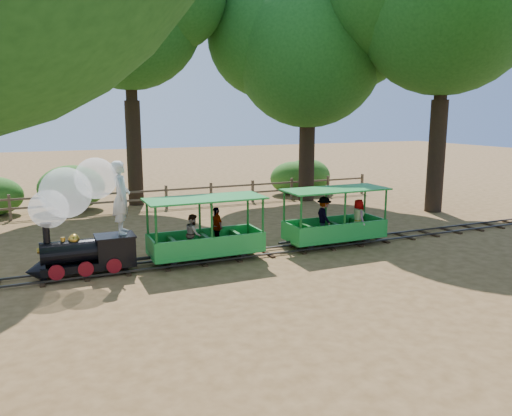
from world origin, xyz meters
name	(u,v)px	position (x,y,z in m)	size (l,w,h in m)	color
ground	(266,254)	(0.00, 0.00, 0.00)	(90.00, 90.00, 0.00)	#9E7044
track	(266,251)	(0.00, 0.00, 0.07)	(22.00, 1.00, 0.10)	#3F3D3A
locomotive	(79,209)	(-5.03, 0.08, 1.71)	(2.64, 1.23, 3.00)	black
carriage_front	(205,236)	(-1.84, 0.00, 0.72)	(3.22, 1.31, 1.67)	green
carriage_rear	(335,222)	(2.29, -0.03, 0.76)	(3.22, 1.31, 1.67)	green
oak_nc	(126,6)	(-2.03, 9.58, 8.38)	(7.80, 6.86, 11.19)	#2D2116
oak_ne	(307,44)	(5.47, 7.59, 7.04)	(8.38, 7.38, 10.05)	#2D2116
fence	(189,194)	(0.00, 8.00, 0.58)	(18.10, 0.10, 1.00)	brown
shrub_mid_w	(72,188)	(-4.68, 9.30, 0.94)	(2.72, 2.09, 1.88)	#2D6B1E
shrub_mid_e	(293,178)	(5.75, 9.30, 0.82)	(2.36, 1.82, 1.63)	#2D6B1E
shrub_east	(307,176)	(6.53, 9.30, 0.87)	(2.51, 1.93, 1.74)	#2D6B1E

